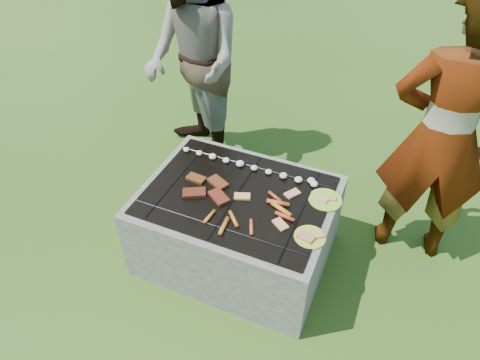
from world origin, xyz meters
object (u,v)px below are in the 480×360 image
at_px(plate_far, 325,200).
at_px(cook, 442,139).
at_px(fire_pit, 237,228).
at_px(bystander, 192,63).
at_px(plate_near, 310,237).

height_order(plate_far, cook, cook).
distance_m(fire_pit, cook, 1.49).
bearing_deg(fire_pit, bystander, 130.79).
bearing_deg(plate_far, fire_pit, -161.61).
height_order(plate_far, plate_near, plate_near).
distance_m(fire_pit, plate_far, 0.67).
xyz_separation_m(fire_pit, cook, (1.16, 0.63, 0.71)).
bearing_deg(plate_far, plate_near, -90.05).
bearing_deg(bystander, plate_far, 11.87).
distance_m(fire_pit, plate_near, 0.67).
distance_m(cook, bystander, 2.01).
height_order(fire_pit, plate_far, plate_far).
xyz_separation_m(plate_near, cook, (0.60, 0.80, 0.38)).
height_order(plate_near, cook, cook).
relative_size(plate_far, bystander, 0.14).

